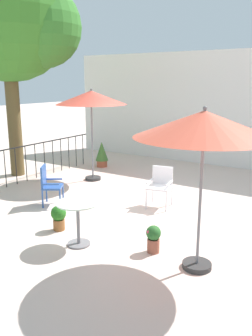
# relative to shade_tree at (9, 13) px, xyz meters

# --- Properties ---
(ground_plane) EXTENTS (60.00, 60.00, 0.00)m
(ground_plane) POSITION_rel_shade_tree_xyz_m (4.31, -0.75, -4.53)
(ground_plane) COLOR beige
(villa_facade) EXTENTS (10.56, 0.30, 3.69)m
(villa_facade) POSITION_rel_shade_tree_xyz_m (4.31, 4.49, -2.69)
(villa_facade) COLOR silver
(villa_facade) RESTS_ON ground
(terrace_railing) EXTENTS (0.03, 6.04, 1.01)m
(terrace_railing) POSITION_rel_shade_tree_xyz_m (0.70, -0.75, -3.85)
(terrace_railing) COLOR black
(terrace_railing) RESTS_ON ground
(shade_tree) EXTENTS (3.84, 3.65, 6.35)m
(shade_tree) POSITION_rel_shade_tree_xyz_m (0.00, 0.00, 0.00)
(shade_tree) COLOR brown
(shade_tree) RESTS_ON ground
(patio_umbrella_0) EXTENTS (1.95, 1.95, 2.55)m
(patio_umbrella_0) POSITION_rel_shade_tree_xyz_m (2.19, 0.72, -2.26)
(patio_umbrella_0) COLOR #2D2D2D
(patio_umbrella_0) RESTS_ON ground
(patio_umbrella_1) EXTENTS (1.97, 1.97, 2.42)m
(patio_umbrella_1) POSITION_rel_shade_tree_xyz_m (6.54, -2.36, -2.39)
(patio_umbrella_1) COLOR #2D2D2D
(patio_umbrella_1) RESTS_ON ground
(cafe_table_0) EXTENTS (0.73, 0.73, 0.77)m
(cafe_table_0) POSITION_rel_shade_tree_xyz_m (4.53, -2.71, -4.00)
(cafe_table_0) COLOR silver
(cafe_table_0) RESTS_ON ground
(patio_chair_1) EXTENTS (0.61, 0.62, 0.91)m
(patio_chair_1) POSITION_rel_shade_tree_xyz_m (2.65, -1.49, -4.02)
(patio_chair_1) COLOR #2A4E94
(patio_chair_1) RESTS_ON ground
(patio_chair_2) EXTENTS (0.57, 0.57, 0.89)m
(patio_chair_2) POSITION_rel_shade_tree_xyz_m (4.81, -0.20, -4.01)
(patio_chair_2) COLOR white
(patio_chair_2) RESTS_ON ground
(potted_plant_2) EXTENTS (0.25, 0.25, 0.46)m
(potted_plant_2) POSITION_rel_shade_tree_xyz_m (5.74, -2.26, -4.28)
(potted_plant_2) COLOR brown
(potted_plant_2) RESTS_ON ground
(potted_plant_3) EXTENTS (0.29, 0.29, 0.48)m
(potted_plant_3) POSITION_rel_shade_tree_xyz_m (3.81, -2.43, -4.27)
(potted_plant_3) COLOR brown
(potted_plant_3) RESTS_ON ground
(potted_plant_4) EXTENTS (0.41, 0.41, 0.82)m
(potted_plant_4) POSITION_rel_shade_tree_xyz_m (1.46, 2.14, -4.10)
(potted_plant_4) COLOR #A05036
(potted_plant_4) RESTS_ON ground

